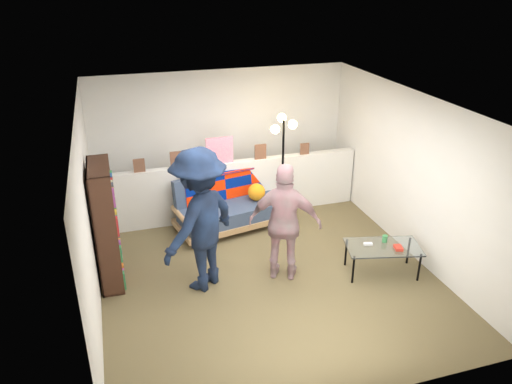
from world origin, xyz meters
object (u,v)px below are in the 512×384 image
(floor_lamp, at_px, (283,147))
(person_left, at_px, (200,220))
(futon_sofa, at_px, (231,206))
(bookshelf, at_px, (106,229))
(coffee_table, at_px, (384,248))
(person_right, at_px, (285,223))

(floor_lamp, bearing_deg, person_left, -137.32)
(futon_sofa, height_order, person_left, person_left)
(bookshelf, distance_m, floor_lamp, 3.10)
(coffee_table, distance_m, person_right, 1.45)
(floor_lamp, relative_size, person_right, 1.09)
(person_right, bearing_deg, bookshelf, 10.97)
(floor_lamp, bearing_deg, bookshelf, -159.48)
(person_left, xyz_separation_m, person_right, (1.12, -0.14, -0.14))
(person_left, bearing_deg, floor_lamp, -176.89)
(futon_sofa, xyz_separation_m, coffee_table, (1.67, -1.99, 0.03))
(bookshelf, bearing_deg, person_right, -15.12)
(bookshelf, height_order, coffee_table, bookshelf)
(futon_sofa, height_order, person_right, person_right)
(futon_sofa, bearing_deg, person_right, -79.04)
(floor_lamp, height_order, person_left, person_left)
(coffee_table, relative_size, person_left, 0.57)
(bookshelf, xyz_separation_m, floor_lamp, (2.87, 1.07, 0.50))
(coffee_table, relative_size, floor_lamp, 0.61)
(coffee_table, height_order, floor_lamp, floor_lamp)
(bookshelf, height_order, person_left, person_left)
(futon_sofa, distance_m, bookshelf, 2.27)
(bookshelf, relative_size, person_left, 0.86)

